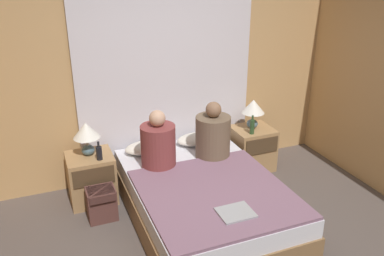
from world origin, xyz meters
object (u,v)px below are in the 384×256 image
object	(u,v)px
pillow_left	(150,147)
beer_bottle_on_right_stand	(252,126)
person_right_in_bed	(213,135)
nightstand_left	(91,178)
pillow_right	(200,139)
bed	(203,199)
lamp_right	(253,109)
laptop_on_bed	(236,213)
nightstand_right	(252,148)
person_left_in_bed	(158,145)
beer_bottle_on_left_stand	(99,153)
backpack_on_floor	(102,202)
lamp_left	(86,133)

from	to	relation	value
pillow_left	beer_bottle_on_right_stand	xyz separation A→B (m)	(1.23, -0.18, 0.14)
pillow_left	person_right_in_bed	size ratio (longest dim) A/B	0.90
nightstand_left	pillow_right	distance (m)	1.35
bed	lamp_right	world-z (taller)	lamp_right
lamp_right	laptop_on_bed	bearing A→B (deg)	-123.99
bed	pillow_left	world-z (taller)	pillow_left
nightstand_right	person_left_in_bed	world-z (taller)	person_left_in_bed
pillow_left	bed	bearing A→B (deg)	-69.25
lamp_right	beer_bottle_on_right_stand	bearing A→B (deg)	-120.62
pillow_left	beer_bottle_on_left_stand	world-z (taller)	beer_bottle_on_left_stand
backpack_on_floor	person_left_in_bed	bearing A→B (deg)	7.20
beer_bottle_on_left_stand	backpack_on_floor	xyz separation A→B (m)	(-0.06, -0.28, -0.43)
nightstand_left	lamp_left	world-z (taller)	lamp_left
nightstand_right	pillow_right	world-z (taller)	pillow_right
backpack_on_floor	nightstand_right	bearing A→B (deg)	11.61
lamp_right	lamp_left	bearing A→B (deg)	180.00
beer_bottle_on_right_stand	lamp_left	bearing A→B (deg)	175.28
nightstand_right	lamp_left	bearing A→B (deg)	179.16
nightstand_left	beer_bottle_on_left_stand	size ratio (longest dim) A/B	2.66
nightstand_left	pillow_right	bearing A→B (deg)	2.30
nightstand_left	pillow_right	size ratio (longest dim) A/B	0.94
bed	lamp_right	xyz separation A→B (m)	(1.01, 0.81, 0.58)
person_right_in_bed	laptop_on_bed	xyz separation A→B (m)	(-0.29, -1.13, -0.22)
pillow_right	laptop_on_bed	xyz separation A→B (m)	(-0.30, -1.51, -0.02)
person_left_in_bed	beer_bottle_on_left_stand	distance (m)	0.63
pillow_right	laptop_on_bed	world-z (taller)	pillow_right
bed	person_left_in_bed	bearing A→B (deg)	126.13
lamp_left	pillow_left	bearing A→B (deg)	1.93
beer_bottle_on_right_stand	laptop_on_bed	bearing A→B (deg)	-124.38
nightstand_right	person_right_in_bed	size ratio (longest dim) A/B	0.84
bed	person_left_in_bed	world-z (taller)	person_left_in_bed
laptop_on_bed	pillow_right	bearing A→B (deg)	78.61
nightstand_left	backpack_on_floor	bearing A→B (deg)	-85.77
lamp_left	beer_bottle_on_left_stand	world-z (taller)	lamp_left
bed	nightstand_right	bearing A→B (deg)	37.51
lamp_right	pillow_right	xyz separation A→B (m)	(-0.70, 0.02, -0.30)
beer_bottle_on_left_stand	laptop_on_bed	bearing A→B (deg)	-54.94
person_right_in_bed	beer_bottle_on_right_stand	distance (m)	0.65
lamp_right	beer_bottle_on_right_stand	world-z (taller)	lamp_right
pillow_right	person_left_in_bed	distance (m)	0.77
pillow_right	beer_bottle_on_left_stand	bearing A→B (deg)	-171.57
pillow_left	backpack_on_floor	size ratio (longest dim) A/B	1.66
nightstand_right	beer_bottle_on_left_stand	xyz separation A→B (m)	(-1.93, -0.13, 0.35)
pillow_left	backpack_on_floor	world-z (taller)	pillow_left
nightstand_left	beer_bottle_on_left_stand	xyz separation A→B (m)	(0.09, -0.13, 0.35)
person_right_in_bed	lamp_left	bearing A→B (deg)	164.85
bed	lamp_left	distance (m)	1.42
person_right_in_bed	backpack_on_floor	bearing A→B (deg)	-176.33
nightstand_right	backpack_on_floor	size ratio (longest dim) A/B	1.56
nightstand_left	lamp_right	xyz separation A→B (m)	(2.02, 0.03, 0.53)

